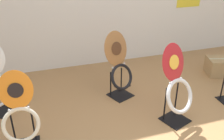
# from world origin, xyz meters

# --- Properties ---
(toilet_seat_display_woodgrain) EXTENTS (0.45, 0.41, 0.89)m
(toilet_seat_display_woodgrain) POSITION_xyz_m (-0.19, 1.37, 0.43)
(toilet_seat_display_woodgrain) COLOR black
(toilet_seat_display_woodgrain) RESTS_ON ground_plane
(toilet_seat_display_crimson_swirl) EXTENTS (0.46, 0.43, 0.92)m
(toilet_seat_display_crimson_swirl) POSITION_xyz_m (0.25, 0.64, 0.42)
(toilet_seat_display_crimson_swirl) COLOR black
(toilet_seat_display_crimson_swirl) RESTS_ON ground_plane
(toilet_seat_display_orange_sun) EXTENTS (0.36, 0.29, 0.84)m
(toilet_seat_display_orange_sun) POSITION_xyz_m (-1.42, 0.70, 0.38)
(toilet_seat_display_orange_sun) COLOR black
(toilet_seat_display_orange_sun) RESTS_ON ground_plane
(storage_box) EXTENTS (0.43, 0.42, 0.27)m
(storage_box) POSITION_xyz_m (1.54, 1.47, 0.13)
(storage_box) COLOR #A37F51
(storage_box) RESTS_ON ground_plane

